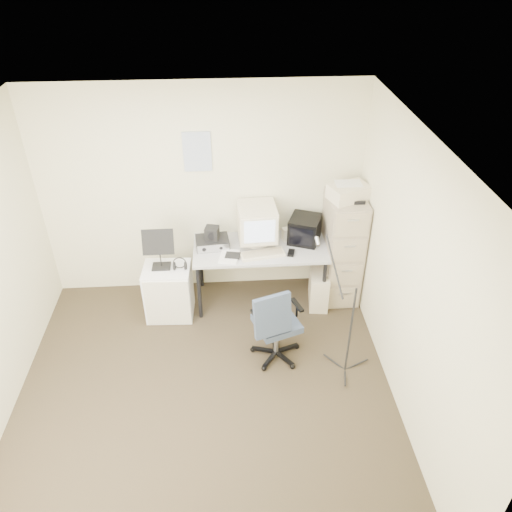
{
  "coord_description": "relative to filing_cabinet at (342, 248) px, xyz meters",
  "views": [
    {
      "loc": [
        0.26,
        -3.25,
        3.8
      ],
      "look_at": [
        0.55,
        0.95,
        0.95
      ],
      "focal_mm": 35.0,
      "sensor_mm": 36.0,
      "label": 1
    }
  ],
  "objects": [
    {
      "name": "ceiling",
      "position": [
        -1.58,
        -1.48,
        1.85
      ],
      "size": [
        3.6,
        3.6,
        0.01
      ],
      "primitive_type": "cube",
      "color": "white",
      "rests_on": "ground"
    },
    {
      "name": "wall_back",
      "position": [
        -1.58,
        0.32,
        0.6
      ],
      "size": [
        3.6,
        0.02,
        2.5
      ],
      "primitive_type": "cube",
      "color": "beige",
      "rests_on": "ground"
    },
    {
      "name": "radio_receiver",
      "position": [
        -1.48,
        0.03,
        0.13
      ],
      "size": [
        0.39,
        0.3,
        0.1
      ],
      "primitive_type": "cube",
      "rotation": [
        0.0,
        0.0,
        0.1
      ],
      "color": "black",
      "rests_on": "desk"
    },
    {
      "name": "pc_tower",
      "position": [
        -0.26,
        -0.14,
        -0.43
      ],
      "size": [
        0.27,
        0.49,
        0.44
      ],
      "primitive_type": "cube",
      "rotation": [
        0.0,
        0.0,
        -0.13
      ],
      "color": "beige",
      "rests_on": "floor"
    },
    {
      "name": "radio_speaker",
      "position": [
        -1.48,
        0.02,
        0.26
      ],
      "size": [
        0.17,
        0.16,
        0.15
      ],
      "primitive_type": "cube",
      "rotation": [
        0.0,
        0.0,
        -0.22
      ],
      "color": "black",
      "rests_on": "radio_receiver"
    },
    {
      "name": "crt_tv",
      "position": [
        -0.43,
        0.08,
        0.23
      ],
      "size": [
        0.43,
        0.44,
        0.3
      ],
      "primitive_type": "cube",
      "rotation": [
        0.0,
        0.0,
        -0.37
      ],
      "color": "black",
      "rests_on": "desk"
    },
    {
      "name": "desk",
      "position": [
        -0.95,
        -0.03,
        -0.29
      ],
      "size": [
        1.5,
        0.7,
        0.73
      ],
      "primitive_type": "cube",
      "color": "#A7A7A7",
      "rests_on": "floor"
    },
    {
      "name": "mouse",
      "position": [
        -0.62,
        -0.2,
        0.1
      ],
      "size": [
        0.1,
        0.13,
        0.03
      ],
      "primitive_type": "cube",
      "rotation": [
        0.0,
        0.0,
        -0.29
      ],
      "color": "black",
      "rests_on": "desk"
    },
    {
      "name": "floor",
      "position": [
        -1.58,
        -1.48,
        -0.66
      ],
      "size": [
        3.6,
        3.6,
        0.01
      ],
      "primitive_type": "cube",
      "color": "#343022",
      "rests_on": "ground"
    },
    {
      "name": "wall_calendar",
      "position": [
        -1.6,
        0.31,
        1.1
      ],
      "size": [
        0.3,
        0.02,
        0.44
      ],
      "primitive_type": "cube",
      "color": "white",
      "rests_on": "wall_back"
    },
    {
      "name": "desk_speaker",
      "position": [
        -0.64,
        0.1,
        0.16
      ],
      "size": [
        0.1,
        0.1,
        0.16
      ],
      "primitive_type": "cube",
      "rotation": [
        0.0,
        0.0,
        0.27
      ],
      "color": "beige",
      "rests_on": "desk"
    },
    {
      "name": "papers",
      "position": [
        -1.3,
        -0.21,
        0.09
      ],
      "size": [
        0.25,
        0.3,
        0.02
      ],
      "primitive_type": "cube",
      "rotation": [
        0.0,
        0.0,
        -0.2
      ],
      "color": "white",
      "rests_on": "desk"
    },
    {
      "name": "office_chair",
      "position": [
        -0.85,
        -1.0,
        -0.19
      ],
      "size": [
        0.68,
        0.68,
        0.92
      ],
      "primitive_type": "cube",
      "rotation": [
        0.0,
        0.0,
        0.34
      ],
      "color": "#3F495B",
      "rests_on": "floor"
    },
    {
      "name": "mic_stand",
      "position": [
        -0.17,
        -1.24,
        0.03
      ],
      "size": [
        0.02,
        0.02,
        1.36
      ],
      "primitive_type": "cylinder",
      "rotation": [
        0.0,
        0.0,
        1.69
      ],
      "color": "black",
      "rests_on": "floor"
    },
    {
      "name": "wall_right",
      "position": [
        0.22,
        -1.48,
        0.6
      ],
      "size": [
        0.02,
        3.6,
        2.5
      ],
      "primitive_type": "cube",
      "color": "beige",
      "rests_on": "ground"
    },
    {
      "name": "filing_cabinet",
      "position": [
        0.0,
        0.0,
        0.0
      ],
      "size": [
        0.4,
        0.6,
        1.3
      ],
      "primitive_type": "cube",
      "color": "gray",
      "rests_on": "floor"
    },
    {
      "name": "crt_monitor",
      "position": [
        -0.98,
        0.07,
        0.31
      ],
      "size": [
        0.44,
        0.46,
        0.46
      ],
      "primitive_type": "cube",
      "rotation": [
        0.0,
        0.0,
        0.06
      ],
      "color": "beige",
      "rests_on": "desk"
    },
    {
      "name": "music_stand",
      "position": [
        -2.05,
        -0.21,
        0.23
      ],
      "size": [
        0.37,
        0.26,
        0.49
      ],
      "primitive_type": "cube",
      "rotation": [
        0.0,
        0.0,
        -0.28
      ],
      "color": "black",
      "rests_on": "side_cart"
    },
    {
      "name": "side_cart",
      "position": [
        -2.0,
        -0.24,
        -0.33
      ],
      "size": [
        0.53,
        0.43,
        0.64
      ],
      "primitive_type": "cube",
      "rotation": [
        0.0,
        0.0,
        -0.04
      ],
      "color": "white",
      "rests_on": "floor"
    },
    {
      "name": "printer",
      "position": [
        0.0,
        -0.02,
        0.73
      ],
      "size": [
        0.48,
        0.41,
        0.16
      ],
      "primitive_type": "cube",
      "rotation": [
        0.0,
        0.0,
        0.35
      ],
      "color": "beige",
      "rests_on": "filing_cabinet"
    },
    {
      "name": "wall_front",
      "position": [
        -1.58,
        -3.28,
        0.6
      ],
      "size": [
        3.6,
        0.02,
        2.5
      ],
      "primitive_type": "cube",
      "color": "beige",
      "rests_on": "ground"
    },
    {
      "name": "keyboard",
      "position": [
        -0.93,
        -0.2,
        0.09
      ],
      "size": [
        0.51,
        0.26,
        0.03
      ],
      "primitive_type": "cube",
      "rotation": [
        0.0,
        0.0,
        0.18
      ],
      "color": "beige",
      "rests_on": "desk"
    },
    {
      "name": "headphones",
      "position": [
        -1.84,
        -0.26,
        0.04
      ],
      "size": [
        0.2,
        0.2,
        0.03
      ],
      "primitive_type": "torus",
      "rotation": [
        0.0,
        0.0,
        -0.31
      ],
      "color": "black",
      "rests_on": "side_cart"
    }
  ]
}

